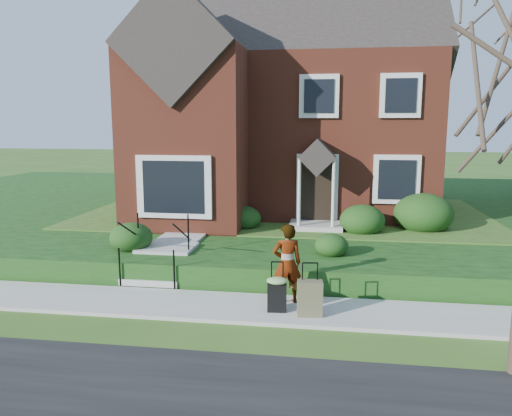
% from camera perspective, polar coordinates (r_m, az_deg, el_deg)
% --- Properties ---
extents(ground, '(120.00, 120.00, 0.00)m').
position_cam_1_polar(ground, '(10.48, -0.84, -11.56)').
color(ground, '#2D5119').
rests_on(ground, ground).
extents(sidewalk, '(60.00, 1.60, 0.08)m').
position_cam_1_polar(sidewalk, '(10.47, -0.84, -11.36)').
color(sidewalk, '#9E9B93').
rests_on(sidewalk, ground).
extents(terrace, '(44.00, 20.00, 0.60)m').
position_cam_1_polar(terrace, '(20.97, 14.96, -0.24)').
color(terrace, '#12360E').
rests_on(terrace, ground).
extents(walkway, '(1.20, 6.00, 0.06)m').
position_cam_1_polar(walkway, '(15.52, -6.98, -2.16)').
color(walkway, '#9E9B93').
rests_on(walkway, terrace).
extents(main_house, '(10.40, 10.20, 9.40)m').
position_cam_1_polar(main_house, '(19.38, 3.23, 14.01)').
color(main_house, maroon).
rests_on(main_house, terrace).
extents(front_steps, '(1.40, 2.02, 1.50)m').
position_cam_1_polar(front_steps, '(12.63, -10.78, -5.74)').
color(front_steps, '#9E9B93').
rests_on(front_steps, ground).
extents(foundation_shrubs, '(10.21, 5.01, 1.24)m').
position_cam_1_polar(foundation_shrubs, '(14.87, 6.60, -0.80)').
color(foundation_shrubs, '#173810').
rests_on(foundation_shrubs, terrace).
extents(woman, '(0.70, 0.56, 1.68)m').
position_cam_1_polar(woman, '(10.44, 3.57, -6.33)').
color(woman, '#999999').
rests_on(woman, sidewalk).
extents(suitcase_black, '(0.45, 0.38, 1.02)m').
position_cam_1_polar(suitcase_black, '(10.07, 2.42, -9.60)').
color(suitcase_black, black).
rests_on(suitcase_black, sidewalk).
extents(suitcase_olive, '(0.51, 0.33, 1.05)m').
position_cam_1_polar(suitcase_olive, '(9.92, 6.17, -10.20)').
color(suitcase_olive, brown).
rests_on(suitcase_olive, sidewalk).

